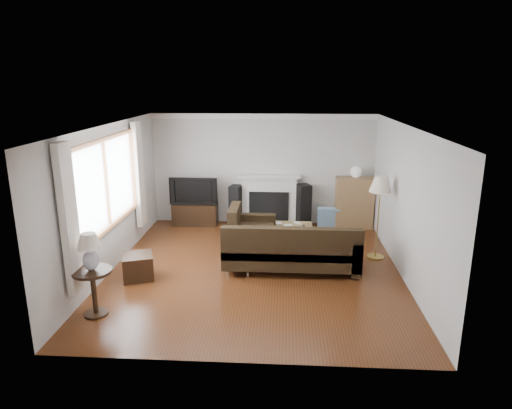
# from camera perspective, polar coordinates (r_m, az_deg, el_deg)

# --- Properties ---
(room) EXTENTS (5.10, 5.60, 2.54)m
(room) POSITION_cam_1_polar(r_m,az_deg,el_deg) (7.69, -0.14, 0.49)
(room) COLOR #512812
(room) RESTS_ON ground
(window) EXTENTS (0.12, 2.74, 1.54)m
(window) POSITION_cam_1_polar(r_m,az_deg,el_deg) (7.97, -18.13, 2.46)
(window) COLOR brown
(window) RESTS_ON room
(curtain_near) EXTENTS (0.10, 0.35, 2.10)m
(curtain_near) POSITION_cam_1_polar(r_m,az_deg,el_deg) (6.64, -22.34, -1.78)
(curtain_near) COLOR silver
(curtain_near) RESTS_ON room
(curtain_far) EXTENTS (0.10, 0.35, 2.10)m
(curtain_far) POSITION_cam_1_polar(r_m,az_deg,el_deg) (9.38, -14.42, 3.67)
(curtain_far) COLOR silver
(curtain_far) RESTS_ON room
(fireplace) EXTENTS (1.40, 0.26, 1.15)m
(fireplace) POSITION_cam_1_polar(r_m,az_deg,el_deg) (10.40, 1.63, 0.61)
(fireplace) COLOR white
(fireplace) RESTS_ON room
(tv_stand) EXTENTS (1.00, 0.45, 0.50)m
(tv_stand) POSITION_cam_1_polar(r_m,az_deg,el_deg) (10.54, -7.60, -1.15)
(tv_stand) COLOR black
(tv_stand) RESTS_ON ground
(television) EXTENTS (1.08, 0.14, 0.62)m
(television) POSITION_cam_1_polar(r_m,az_deg,el_deg) (10.40, -7.71, 1.80)
(television) COLOR black
(television) RESTS_ON tv_stand
(speaker_left) EXTENTS (0.32, 0.36, 0.91)m
(speaker_left) POSITION_cam_1_polar(r_m,az_deg,el_deg) (10.39, -2.52, -0.08)
(speaker_left) COLOR black
(speaker_left) RESTS_ON ground
(speaker_right) EXTENTS (0.37, 0.40, 0.97)m
(speaker_right) POSITION_cam_1_polar(r_m,az_deg,el_deg) (10.32, 5.93, -0.12)
(speaker_right) COLOR black
(speaker_right) RESTS_ON ground
(bookshelf) EXTENTS (0.83, 0.39, 1.14)m
(bookshelf) POSITION_cam_1_polar(r_m,az_deg,el_deg) (10.41, 12.16, 0.24)
(bookshelf) COLOR olive
(bookshelf) RESTS_ON ground
(globe_lamp) EXTENTS (0.25, 0.25, 0.25)m
(globe_lamp) POSITION_cam_1_polar(r_m,az_deg,el_deg) (10.25, 12.37, 3.98)
(globe_lamp) COLOR white
(globe_lamp) RESTS_ON bookshelf
(sectional_sofa) EXTENTS (2.54, 1.85, 0.82)m
(sectional_sofa) POSITION_cam_1_polar(r_m,az_deg,el_deg) (7.98, 4.39, -5.35)
(sectional_sofa) COLOR black
(sectional_sofa) RESTS_ON ground
(coffee_table) EXTENTS (0.99, 0.56, 0.38)m
(coffee_table) POSITION_cam_1_polar(r_m,az_deg,el_deg) (9.34, 4.01, -3.63)
(coffee_table) COLOR olive
(coffee_table) RESTS_ON ground
(footstool) EXTENTS (0.62, 0.62, 0.41)m
(footstool) POSITION_cam_1_polar(r_m,az_deg,el_deg) (7.94, -14.54, -7.51)
(footstool) COLOR black
(footstool) RESTS_ON ground
(floor_lamp) EXTENTS (0.42, 0.42, 1.56)m
(floor_lamp) POSITION_cam_1_polar(r_m,az_deg,el_deg) (8.64, 15.03, -1.62)
(floor_lamp) COLOR #A28438
(floor_lamp) RESTS_ON ground
(side_table) EXTENTS (0.54, 0.54, 0.68)m
(side_table) POSITION_cam_1_polar(r_m,az_deg,el_deg) (6.89, -19.59, -10.33)
(side_table) COLOR black
(side_table) RESTS_ON ground
(table_lamp) EXTENTS (0.33, 0.33, 0.53)m
(table_lamp) POSITION_cam_1_polar(r_m,az_deg,el_deg) (6.66, -20.05, -5.62)
(table_lamp) COLOR silver
(table_lamp) RESTS_ON side_table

